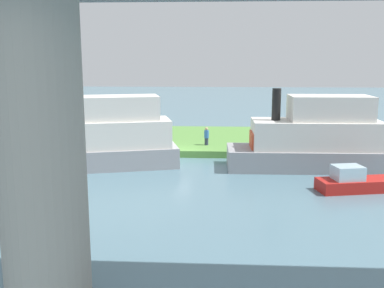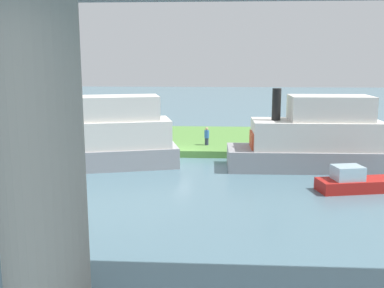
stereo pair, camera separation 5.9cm
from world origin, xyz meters
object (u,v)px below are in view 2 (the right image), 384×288
Objects in this scene: bridge_pylon at (40,157)px; motorboat_white at (313,139)px; person_on_bank at (207,136)px; riverboat_paddlewheel at (354,182)px; mooring_post at (66,142)px; pontoon_yellow at (105,139)px.

bridge_pylon is 0.86× the size of motorboat_white.
bridge_pylon is 22.75m from person_on_bank.
person_on_bank is 0.31× the size of riverboat_paddlewheel.
pontoon_yellow is (-3.98, 3.75, 0.98)m from mooring_post.
person_on_bank is 0.13× the size of pontoon_yellow.
motorboat_white reaches higher than riverboat_paddlewheel.
person_on_bank is at bearing -100.54° from bridge_pylon.
bridge_pylon reaches higher than person_on_bank.
bridge_pylon is 6.36× the size of person_on_bank.
person_on_bank is at bearing -50.37° from riverboat_paddlewheel.
bridge_pylon is 20.52m from motorboat_white.
mooring_post is (6.41, -20.47, -3.49)m from bridge_pylon.
pontoon_yellow is at bearing -81.72° from bridge_pylon.
riverboat_paddlewheel is (-12.47, -12.05, -3.91)m from bridge_pylon.
motorboat_white is at bearing 144.07° from person_on_bank.
riverboat_paddlewheel reaches higher than mooring_post.
pontoon_yellow is (6.55, 5.42, 0.71)m from person_on_bank.
pontoon_yellow reaches higher than mooring_post.
pontoon_yellow is (2.43, -16.71, -2.51)m from bridge_pylon.
pontoon_yellow is 13.58m from motorboat_white.
motorboat_white is (-17.56, 3.42, 1.01)m from mooring_post.
mooring_post is 20.68m from riverboat_paddlewheel.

